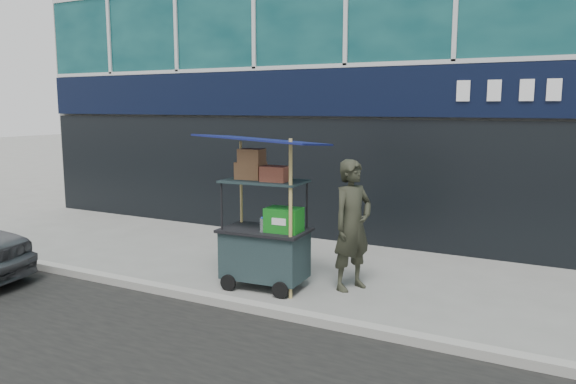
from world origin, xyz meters
The scene contains 4 objects.
ground centered at (0.00, 0.00, 0.00)m, with size 80.00×80.00×0.00m, color slate.
curb centered at (0.00, -0.20, 0.06)m, with size 80.00×0.18×0.12m, color gray.
vendor_cart centered at (0.09, 0.74, 0.79)m, with size 1.76×1.30×2.27m.
vendor_man centered at (1.22, 1.29, 0.95)m, with size 0.69×0.45×1.90m, color #282A1F.
Camera 1 is at (4.14, -6.12, 2.65)m, focal length 35.00 mm.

